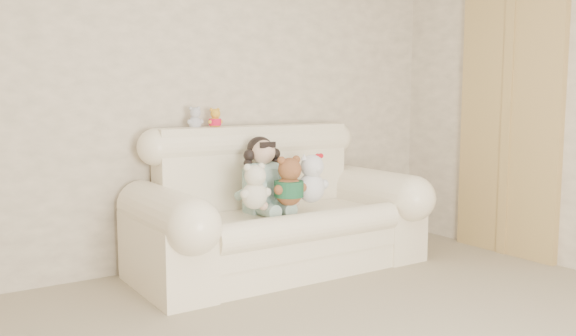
{
  "coord_description": "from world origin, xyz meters",
  "views": [
    {
      "loc": [
        -1.82,
        -1.59,
        1.25
      ],
      "look_at": [
        0.48,
        1.9,
        0.75
      ],
      "focal_mm": 37.59,
      "sensor_mm": 36.0,
      "label": 1
    }
  ],
  "objects_px": {
    "brown_teddy": "(289,176)",
    "white_cat": "(311,173)",
    "cream_teddy": "(254,182)",
    "seated_child": "(263,174)",
    "sofa": "(280,199)"
  },
  "relations": [
    {
      "from": "sofa",
      "to": "cream_teddy",
      "type": "distance_m",
      "value": 0.37
    },
    {
      "from": "sofa",
      "to": "seated_child",
      "type": "xyz_separation_m",
      "value": [
        -0.1,
        0.08,
        0.18
      ]
    },
    {
      "from": "seated_child",
      "to": "cream_teddy",
      "type": "xyz_separation_m",
      "value": [
        -0.2,
        -0.22,
        -0.02
      ]
    },
    {
      "from": "seated_child",
      "to": "cream_teddy",
      "type": "relative_size",
      "value": 1.54
    },
    {
      "from": "seated_child",
      "to": "white_cat",
      "type": "distance_m",
      "value": 0.35
    },
    {
      "from": "brown_teddy",
      "to": "cream_teddy",
      "type": "relative_size",
      "value": 1.12
    },
    {
      "from": "white_cat",
      "to": "seated_child",
      "type": "bearing_deg",
      "value": 140.4
    },
    {
      "from": "sofa",
      "to": "cream_teddy",
      "type": "xyz_separation_m",
      "value": [
        -0.3,
        -0.14,
        0.16
      ]
    },
    {
      "from": "white_cat",
      "to": "brown_teddy",
      "type": "bearing_deg",
      "value": -172.47
    },
    {
      "from": "brown_teddy",
      "to": "white_cat",
      "type": "distance_m",
      "value": 0.21
    },
    {
      "from": "white_cat",
      "to": "cream_teddy",
      "type": "height_order",
      "value": "white_cat"
    },
    {
      "from": "brown_teddy",
      "to": "white_cat",
      "type": "xyz_separation_m",
      "value": [
        0.21,
        0.02,
        0.01
      ]
    },
    {
      "from": "cream_teddy",
      "to": "white_cat",
      "type": "bearing_deg",
      "value": 3.59
    },
    {
      "from": "white_cat",
      "to": "cream_teddy",
      "type": "xyz_separation_m",
      "value": [
        -0.46,
        0.0,
        -0.03
      ]
    },
    {
      "from": "sofa",
      "to": "white_cat",
      "type": "height_order",
      "value": "sofa"
    }
  ]
}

